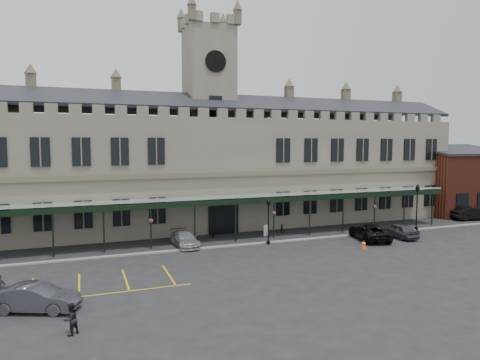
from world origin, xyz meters
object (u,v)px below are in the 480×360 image
object	(u,v)px
traffic_cone	(364,245)
lamp_post_right	(417,203)
car_van	(369,232)
car_right_a	(399,230)
clock_tower	(209,110)
station_building	(210,169)
lamp_post_mid	(268,217)
person_b	(71,319)
car_right_b	(472,213)
car_taxi	(185,239)
sign_board	(266,230)
car_left_b	(36,298)

from	to	relation	value
traffic_cone	lamp_post_right	bearing A→B (deg)	25.13
car_van	car_right_a	xyz separation A→B (m)	(3.38, -0.23, -0.03)
clock_tower	car_right_a	distance (m)	23.84
lamp_post_right	car_right_a	bearing A→B (deg)	-152.02
station_building	car_right_a	size ratio (longest dim) A/B	13.84
lamp_post_mid	person_b	xyz separation A→B (m)	(-16.81, -13.91, -1.74)
car_van	car_right_a	world-z (taller)	car_van
car_right_a	person_b	world-z (taller)	person_b
traffic_cone	car_right_b	world-z (taller)	car_right_b
lamp_post_mid	lamp_post_right	bearing A→B (deg)	1.01
car_right_b	person_b	world-z (taller)	car_right_b
car_van	car_right_b	xyz separation A→B (m)	(18.59, 4.57, 0.06)
clock_tower	person_b	world-z (taller)	clock_tower
car_taxi	car_van	bearing A→B (deg)	-14.75
lamp_post_mid	clock_tower	bearing A→B (deg)	102.85
clock_tower	lamp_post_right	distance (m)	24.88
sign_board	car_van	xyz separation A→B (m)	(8.66, -5.11, 0.22)
car_right_a	clock_tower	bearing A→B (deg)	-40.11
car_van	lamp_post_mid	bearing A→B (deg)	3.31
car_left_b	car_right_b	xyz separation A→B (m)	(47.23, 12.86, 0.05)
lamp_post_right	car_right_b	bearing A→B (deg)	12.96
lamp_post_mid	sign_board	bearing A→B (deg)	69.36
lamp_post_right	traffic_cone	size ratio (longest dim) A/B	6.47
lamp_post_mid	lamp_post_right	size ratio (longest dim) A/B	0.86
lamp_post_mid	car_van	size ratio (longest dim) A/B	0.78
car_taxi	car_right_a	size ratio (longest dim) A/B	1.05
car_taxi	car_right_b	distance (m)	36.01
clock_tower	car_right_a	world-z (taller)	clock_tower
sign_board	person_b	world-z (taller)	person_b
clock_tower	car_taxi	world-z (taller)	clock_tower
lamp_post_mid	traffic_cone	bearing A→B (deg)	-32.22
lamp_post_right	car_right_b	xyz separation A→B (m)	(10.90, 2.51, -2.14)
sign_board	station_building	bearing A→B (deg)	98.25
car_left_b	lamp_post_mid	bearing A→B (deg)	-39.57
car_van	traffic_cone	bearing A→B (deg)	59.53
sign_board	lamp_post_mid	bearing A→B (deg)	-129.12
station_building	lamp_post_right	size ratio (longest dim) A/B	11.98
car_right_a	person_b	size ratio (longest dim) A/B	2.69
clock_tower	car_left_b	size ratio (longest dim) A/B	5.29
car_taxi	car_right_a	xyz separation A→B (m)	(20.79, -3.84, 0.08)
station_building	sign_board	world-z (taller)	station_building
clock_tower	car_left_b	xyz separation A→B (m)	(-16.23, -20.93, -12.34)
clock_tower	sign_board	distance (m)	15.12
traffic_cone	car_right_a	xyz separation A→B (m)	(6.07, 2.58, 0.36)
lamp_post_right	car_van	size ratio (longest dim) A/B	0.91
lamp_post_right	person_b	bearing A→B (deg)	-157.56
lamp_post_mid	traffic_cone	distance (m)	8.83
lamp_post_right	car_right_b	world-z (taller)	lamp_post_right
station_building	lamp_post_right	world-z (taller)	station_building
lamp_post_right	traffic_cone	world-z (taller)	lamp_post_right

